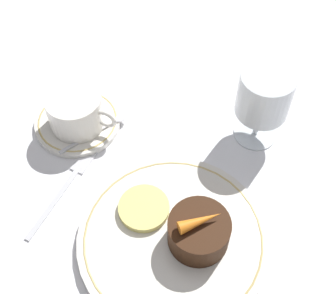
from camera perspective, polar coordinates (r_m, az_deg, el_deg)
ground_plane at (r=0.68m, az=0.16°, el=-6.38°), size 3.00×3.00×0.00m
dinner_plate at (r=0.64m, az=0.62°, el=-11.12°), size 0.26×0.26×0.01m
saucer at (r=0.76m, az=-10.95°, el=3.05°), size 0.14×0.14×0.01m
coffee_cup at (r=0.73m, az=-11.20°, el=4.44°), size 0.11×0.09×0.06m
spoon at (r=0.74m, az=-8.12°, el=2.20°), size 0.07×0.11×0.00m
wine_glass at (r=0.69m, az=11.61°, el=5.96°), size 0.08×0.08×0.13m
fork at (r=0.70m, az=-11.84°, el=-3.88°), size 0.03×0.17×0.01m
dessert_cake at (r=0.61m, az=3.77°, el=-10.27°), size 0.08×0.08×0.04m
carrot_garnish at (r=0.59m, az=3.93°, el=-8.98°), size 0.05×0.05×0.02m
pineapple_slice at (r=0.65m, az=-2.96°, el=-7.46°), size 0.07×0.07×0.01m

